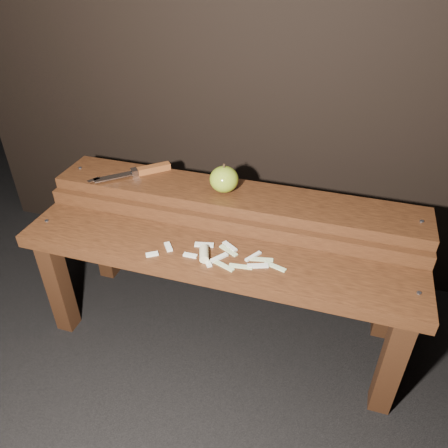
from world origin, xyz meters
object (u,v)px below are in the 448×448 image
(bench_front_tier, at_px, (212,273))
(apple, at_px, (224,179))
(bench_rear_tier, at_px, (233,215))
(knife, at_px, (143,171))

(bench_front_tier, bearing_deg, apple, 98.31)
(bench_rear_tier, bearing_deg, bench_front_tier, -90.00)
(bench_front_tier, relative_size, bench_rear_tier, 1.00)
(bench_rear_tier, height_order, knife, knife)
(bench_rear_tier, distance_m, knife, 0.35)
(bench_front_tier, height_order, apple, apple)
(bench_front_tier, distance_m, bench_rear_tier, 0.23)
(apple, bearing_deg, bench_rear_tier, -7.29)
(apple, height_order, knife, apple)
(knife, bearing_deg, apple, -5.46)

